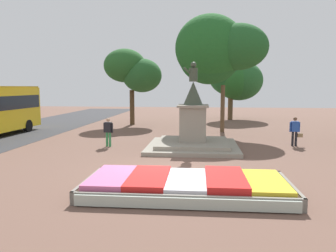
{
  "coord_description": "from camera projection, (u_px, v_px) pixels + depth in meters",
  "views": [
    {
      "loc": [
        1.47,
        -11.97,
        3.28
      ],
      "look_at": [
        0.05,
        2.05,
        1.6
      ],
      "focal_mm": 35.0,
      "sensor_mm": 36.0,
      "label": 1
    }
  ],
  "objects": [
    {
      "name": "pedestrian_crossing_plaza",
      "position": [
        108.0,
        130.0,
        18.06
      ],
      "size": [
        0.56,
        0.28,
        1.6
      ],
      "color": "#338C4C",
      "rests_on": "ground_plane"
    },
    {
      "name": "park_tree_far_left",
      "position": [
        133.0,
        71.0,
        28.1
      ],
      "size": [
        4.96,
        3.76,
        6.54
      ],
      "color": "#4C3823",
      "rests_on": "ground_plane"
    },
    {
      "name": "statue_monument",
      "position": [
        193.0,
        132.0,
        17.57
      ],
      "size": [
        4.79,
        4.79,
        4.6
      ],
      "color": "gray",
      "rests_on": "ground_plane"
    },
    {
      "name": "flower_planter",
      "position": [
        186.0,
        185.0,
        10.17
      ],
      "size": [
        6.42,
        3.08,
        0.56
      ],
      "color": "#38281C",
      "rests_on": "ground_plane"
    },
    {
      "name": "park_tree_behind_statue",
      "position": [
        235.0,
        78.0,
        33.01
      ],
      "size": [
        5.51,
        5.07,
        6.73
      ],
      "color": "brown",
      "rests_on": "ground_plane"
    },
    {
      "name": "pedestrian_with_handbag",
      "position": [
        295.0,
        130.0,
        18.22
      ],
      "size": [
        0.73,
        0.22,
        1.63
      ],
      "color": "black",
      "rests_on": "ground_plane"
    },
    {
      "name": "ground_plane",
      "position": [
        161.0,
        174.0,
        12.36
      ],
      "size": [
        83.52,
        83.52,
        0.0
      ],
      "primitive_type": "plane",
      "color": "brown"
    },
    {
      "name": "park_tree_street_side",
      "position": [
        215.0,
        50.0,
        23.22
      ],
      "size": [
        6.47,
        5.27,
        8.41
      ],
      "color": "brown",
      "rests_on": "ground_plane"
    }
  ]
}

